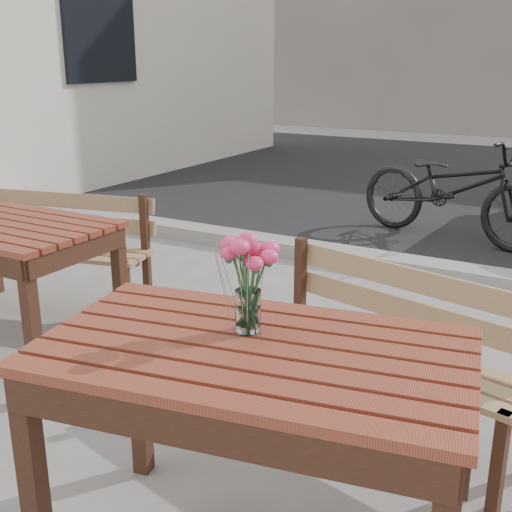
# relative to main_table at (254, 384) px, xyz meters

# --- Properties ---
(main_table) EXTENTS (1.39, 0.96, 0.79)m
(main_table) POSITION_rel_main_table_xyz_m (0.00, 0.00, 0.00)
(main_table) COLOR maroon
(main_table) RESTS_ON ground
(main_bench) EXTENTS (1.32, 0.65, 0.79)m
(main_bench) POSITION_rel_main_table_xyz_m (0.13, 0.99, -0.18)
(main_bench) COLOR #9B6E50
(main_bench) RESTS_ON ground
(main_vase) EXTENTS (0.17, 0.17, 0.32)m
(main_vase) POSITION_rel_main_table_xyz_m (-0.07, 0.08, 0.33)
(main_vase) COLOR white
(main_vase) RESTS_ON main_table
(second_bench) EXTENTS (1.33, 0.65, 0.79)m
(second_bench) POSITION_rel_main_table_xyz_m (-2.26, 1.40, -0.18)
(second_bench) COLOR #9B6E50
(second_bench) RESTS_ON ground
(bicycle) EXTENTS (1.91, 1.06, 0.95)m
(bicycle) POSITION_rel_main_table_xyz_m (-0.39, 4.30, -0.18)
(bicycle) COLOR black
(bicycle) RESTS_ON ground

